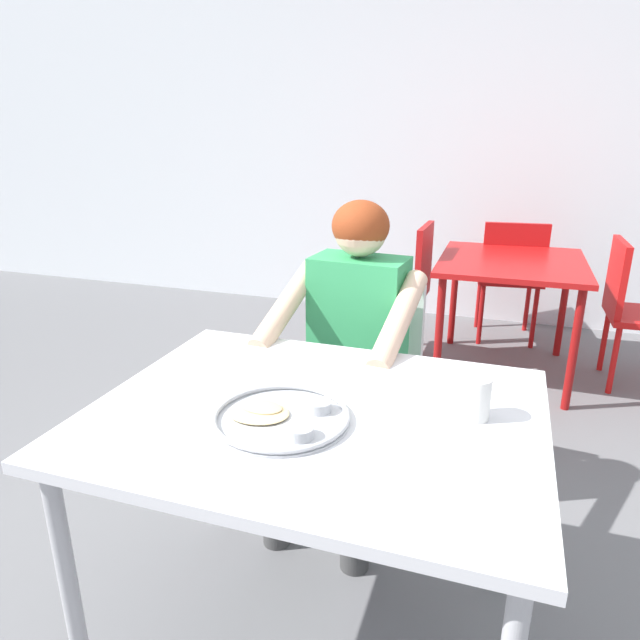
# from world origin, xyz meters

# --- Properties ---
(back_wall) EXTENTS (12.00, 0.12, 3.40)m
(back_wall) POSITION_xyz_m (0.00, 3.28, 1.70)
(back_wall) COLOR silver
(back_wall) RESTS_ON ground
(table_foreground) EXTENTS (1.12, 0.88, 0.75)m
(table_foreground) POSITION_xyz_m (0.06, 0.04, 0.68)
(table_foreground) COLOR silver
(table_foreground) RESTS_ON ground
(thali_tray) EXTENTS (0.33, 0.33, 0.03)m
(thali_tray) POSITION_xyz_m (-0.00, -0.04, 0.76)
(thali_tray) COLOR #B7BABF
(thali_tray) RESTS_ON table_foreground
(drinking_cup) EXTENTS (0.08, 0.08, 0.11)m
(drinking_cup) POSITION_xyz_m (0.44, 0.13, 0.81)
(drinking_cup) COLOR white
(drinking_cup) RESTS_ON table_foreground
(chair_foreground) EXTENTS (0.44, 0.45, 0.84)m
(chair_foreground) POSITION_xyz_m (-0.01, 0.89, 0.49)
(chair_foreground) COLOR silver
(chair_foreground) RESTS_ON ground
(diner_foreground) EXTENTS (0.53, 0.58, 1.19)m
(diner_foreground) POSITION_xyz_m (-0.03, 0.67, 0.71)
(diner_foreground) COLOR #3F3F3F
(diner_foreground) RESTS_ON ground
(table_background_red) EXTENTS (0.81, 0.91, 0.70)m
(table_background_red) POSITION_xyz_m (0.52, 2.21, 0.62)
(table_background_red) COLOR #B71414
(table_background_red) RESTS_ON ground
(chair_red_left) EXTENTS (0.42, 0.42, 0.88)m
(chair_red_left) POSITION_xyz_m (-0.09, 2.19, 0.51)
(chair_red_left) COLOR #A91313
(chair_red_left) RESTS_ON ground
(chair_red_right) EXTENTS (0.40, 0.42, 0.84)m
(chair_red_right) POSITION_xyz_m (1.18, 2.27, 0.49)
(chair_red_right) COLOR red
(chair_red_right) RESTS_ON ground
(chair_red_far) EXTENTS (0.47, 0.48, 0.85)m
(chair_red_far) POSITION_xyz_m (0.52, 2.77, 0.50)
(chair_red_far) COLOR #AA1314
(chair_red_far) RESTS_ON ground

